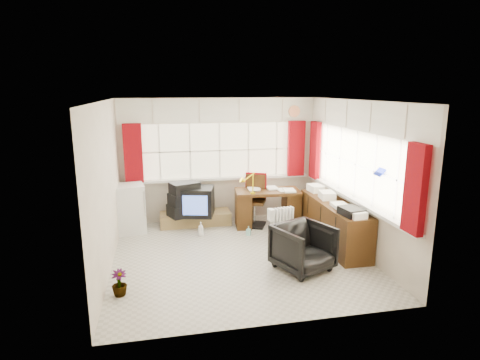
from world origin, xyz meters
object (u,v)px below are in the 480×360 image
at_px(desk_lamp, 253,179).
at_px(credenza, 334,222).
at_px(crt_tv, 197,201).
at_px(tv_bench, 195,218).
at_px(radiator, 282,228).
at_px(office_chair, 303,248).
at_px(desk, 267,206).
at_px(mini_fridge, 130,208).
at_px(task_chair, 255,198).

height_order(desk_lamp, credenza, desk_lamp).
bearing_deg(crt_tv, tv_bench, 98.77).
height_order(radiator, credenza, credenza).
bearing_deg(credenza, office_chair, -135.15).
height_order(credenza, tv_bench, credenza).
height_order(tv_bench, crt_tv, crt_tv).
distance_m(desk, desk_lamp, 0.73).
distance_m(desk, mini_fridge, 2.66).
bearing_deg(desk, credenza, -53.10).
xyz_separation_m(desk_lamp, task_chair, (0.12, 0.33, -0.46)).
distance_m(credenza, mini_fridge, 3.78).
distance_m(office_chair, mini_fridge, 3.46).
bearing_deg(mini_fridge, credenza, -20.92).
height_order(desk, office_chair, desk).
distance_m(desk_lamp, credenza, 1.68).
bearing_deg(office_chair, desk_lamp, 76.91).
distance_m(desk, radiator, 0.90).
distance_m(task_chair, radiator, 1.09).
relative_size(crt_tv, mini_fridge, 0.80).
xyz_separation_m(radiator, mini_fridge, (-2.68, 1.06, 0.21)).
height_order(radiator, mini_fridge, mini_fridge).
bearing_deg(office_chair, desk, 66.31).
bearing_deg(desk, task_chair, 149.14).
bearing_deg(credenza, crt_tv, 149.27).
bearing_deg(credenza, radiator, 161.35).
height_order(task_chair, office_chair, task_chair).
distance_m(desk, task_chair, 0.30).
relative_size(desk, task_chair, 1.27).
relative_size(desk_lamp, office_chair, 0.53).
distance_m(office_chair, radiator, 1.17).
distance_m(office_chair, credenza, 1.25).
xyz_separation_m(desk_lamp, office_chair, (0.34, -1.85, -0.66)).
distance_m(desk, tv_bench, 1.47).
bearing_deg(office_chair, crt_tv, 98.13).
height_order(desk, tv_bench, desk).
height_order(desk, mini_fridge, mini_fridge).
relative_size(desk, crt_tv, 1.80).
height_order(desk_lamp, mini_fridge, desk_lamp).
relative_size(office_chair, crt_tv, 1.05).
bearing_deg(credenza, tv_bench, 146.30).
height_order(credenza, mini_fridge, mini_fridge).
bearing_deg(credenza, desk_lamp, 141.59).
bearing_deg(credenza, desk, 126.90).
height_order(desk_lamp, tv_bench, desk_lamp).
relative_size(tv_bench, mini_fridge, 1.53).
distance_m(desk_lamp, office_chair, 1.99).
xyz_separation_m(tv_bench, crt_tv, (0.03, -0.18, 0.40)).
bearing_deg(task_chair, mini_fridge, 178.90).
relative_size(desk_lamp, crt_tv, 0.56).
bearing_deg(desk, tv_bench, 165.94).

